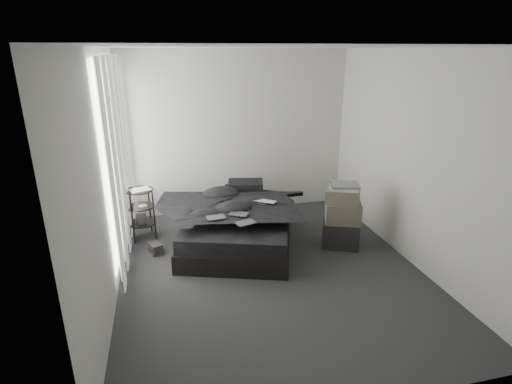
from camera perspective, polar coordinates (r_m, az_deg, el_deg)
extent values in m
cube|color=#2D2E30|center=(5.04, 2.13, -11.08)|extent=(3.60, 4.20, 0.01)
cube|color=white|center=(4.33, 2.58, 20.00)|extent=(3.60, 4.20, 0.01)
cube|color=silver|center=(6.50, -2.66, 8.33)|extent=(3.60, 0.01, 2.60)
cube|color=silver|center=(2.70, 14.47, -9.13)|extent=(3.60, 0.01, 2.60)
cube|color=silver|center=(4.41, -20.87, 1.54)|extent=(0.01, 4.20, 2.60)
cube|color=silver|center=(5.28, 21.58, 4.30)|extent=(0.01, 4.20, 2.60)
cube|color=white|center=(5.25, -19.61, 5.04)|extent=(0.02, 2.00, 2.30)
cube|color=white|center=(5.26, -18.98, 4.35)|extent=(0.06, 2.12, 2.48)
cube|color=black|center=(5.62, -2.42, -6.17)|extent=(1.90, 2.19, 0.25)
cube|color=black|center=(5.53, -2.45, -4.08)|extent=(1.84, 2.12, 0.20)
imported|color=black|center=(5.41, -2.55, -2.27)|extent=(1.79, 1.92, 0.22)
cube|color=black|center=(6.14, -2.06, 0.00)|extent=(0.65, 0.53, 0.13)
cube|color=black|center=(6.07, -1.50, 1.00)|extent=(0.58, 0.46, 0.12)
imported|color=silver|center=(5.42, 1.14, -0.86)|extent=(0.35, 0.33, 0.02)
cube|color=black|center=(4.99, -5.77, -2.90)|extent=(0.24, 0.17, 0.01)
cube|color=black|center=(5.07, -2.51, -2.37)|extent=(0.28, 0.25, 0.01)
cube|color=black|center=(4.81, -1.53, -3.56)|extent=(0.27, 0.21, 0.01)
cylinder|color=black|center=(5.94, -16.05, -3.04)|extent=(0.47, 0.47, 0.72)
cube|color=white|center=(5.80, -16.27, 0.30)|extent=(0.34, 0.30, 0.01)
cube|color=black|center=(5.54, -14.14, -7.87)|extent=(0.20, 0.23, 0.13)
cube|color=black|center=(5.66, 11.96, -5.79)|extent=(0.61, 0.55, 0.36)
cube|color=#595346|center=(5.52, 12.30, -2.82)|extent=(0.56, 0.50, 0.28)
cube|color=#595346|center=(5.45, 12.25, -0.47)|extent=(0.55, 0.51, 0.19)
cube|color=silver|center=(5.41, 12.45, 0.67)|extent=(0.46, 0.43, 0.04)
cube|color=silver|center=(5.39, 12.60, 0.99)|extent=(0.44, 0.39, 0.03)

